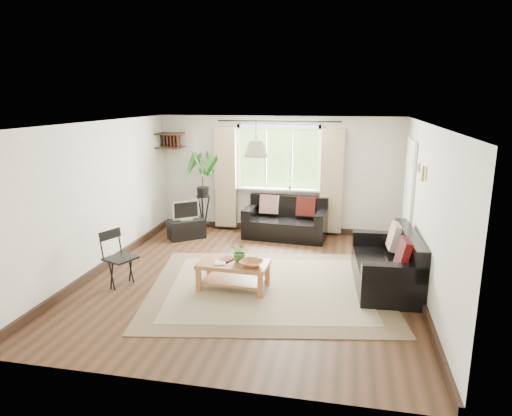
% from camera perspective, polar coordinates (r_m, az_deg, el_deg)
% --- Properties ---
extents(floor, '(5.50, 5.50, 0.00)m').
position_cam_1_polar(floor, '(7.20, -0.64, -8.90)').
color(floor, black).
rests_on(floor, ground).
extents(ceiling, '(5.50, 5.50, 0.00)m').
position_cam_1_polar(ceiling, '(6.66, -0.69, 10.56)').
color(ceiling, white).
rests_on(ceiling, floor).
extents(wall_back, '(5.00, 0.02, 2.40)m').
position_cam_1_polar(wall_back, '(9.48, 2.82, 4.17)').
color(wall_back, silver).
rests_on(wall_back, floor).
extents(wall_front, '(5.00, 0.02, 2.40)m').
position_cam_1_polar(wall_front, '(4.29, -8.44, -7.80)').
color(wall_front, silver).
rests_on(wall_front, floor).
extents(wall_left, '(0.02, 5.50, 2.40)m').
position_cam_1_polar(wall_left, '(7.73, -19.10, 1.26)').
color(wall_left, silver).
rests_on(wall_left, floor).
extents(wall_right, '(0.02, 5.50, 2.40)m').
position_cam_1_polar(wall_right, '(6.77, 20.49, -0.54)').
color(wall_right, silver).
rests_on(wall_right, floor).
extents(rug, '(3.92, 3.52, 0.02)m').
position_cam_1_polar(rug, '(6.89, 1.54, -9.85)').
color(rug, beige).
rests_on(rug, floor).
extents(window, '(2.50, 0.16, 2.16)m').
position_cam_1_polar(window, '(9.39, 2.81, 6.24)').
color(window, white).
rests_on(window, wall_back).
extents(door, '(0.06, 0.96, 2.06)m').
position_cam_1_polar(door, '(8.45, 18.48, 0.93)').
color(door, silver).
rests_on(door, wall_right).
extents(corner_shelf, '(0.50, 0.50, 0.34)m').
position_cam_1_polar(corner_shelf, '(9.75, -10.69, 8.30)').
color(corner_shelf, black).
rests_on(corner_shelf, wall_back).
extents(pendant_lamp, '(0.36, 0.36, 0.54)m').
position_cam_1_polar(pendant_lamp, '(7.07, -0.00, 7.90)').
color(pendant_lamp, beige).
rests_on(pendant_lamp, ceiling).
extents(wall_sconce, '(0.12, 0.12, 0.28)m').
position_cam_1_polar(wall_sconce, '(6.95, 19.92, 4.40)').
color(wall_sconce, beige).
rests_on(wall_sconce, wall_right).
extents(sofa_back, '(1.69, 0.95, 0.76)m').
position_cam_1_polar(sofa_back, '(9.17, 3.69, -1.40)').
color(sofa_back, black).
rests_on(sofa_back, floor).
extents(sofa_right, '(1.76, 0.97, 0.80)m').
position_cam_1_polar(sofa_right, '(7.08, 15.88, -6.36)').
color(sofa_right, black).
rests_on(sofa_right, floor).
extents(coffee_table, '(1.04, 0.60, 0.42)m').
position_cam_1_polar(coffee_table, '(6.79, -2.82, -8.44)').
color(coffee_table, brown).
rests_on(coffee_table, floor).
extents(table_plant, '(0.34, 0.32, 0.31)m').
position_cam_1_polar(table_plant, '(6.68, -1.98, -5.49)').
color(table_plant, '#32692A').
rests_on(table_plant, coffee_table).
extents(bowl, '(0.39, 0.39, 0.08)m').
position_cam_1_polar(bowl, '(6.54, -0.57, -6.95)').
color(bowl, '#985E34').
rests_on(bowl, coffee_table).
extents(book_a, '(0.21, 0.25, 0.02)m').
position_cam_1_polar(book_a, '(6.70, -5.21, -6.78)').
color(book_a, silver).
rests_on(book_a, coffee_table).
extents(book_b, '(0.25, 0.28, 0.02)m').
position_cam_1_polar(book_b, '(6.87, -4.22, -6.23)').
color(book_b, brown).
rests_on(book_b, coffee_table).
extents(tv_stand, '(0.80, 0.74, 0.38)m').
position_cam_1_polar(tv_stand, '(9.27, -8.69, -2.61)').
color(tv_stand, black).
rests_on(tv_stand, floor).
extents(tv, '(0.54, 0.47, 0.41)m').
position_cam_1_polar(tv, '(9.17, -8.78, -0.23)').
color(tv, '#A5A5AA').
rests_on(tv, tv_stand).
extents(palm_stand, '(0.77, 0.77, 1.68)m').
position_cam_1_polar(palm_stand, '(9.52, -6.65, 1.93)').
color(palm_stand, black).
rests_on(palm_stand, floor).
extents(folding_chair, '(0.57, 0.57, 0.84)m').
position_cam_1_polar(folding_chair, '(7.10, -16.58, -6.16)').
color(folding_chair, black).
rests_on(folding_chair, floor).
extents(sill_plant, '(0.14, 0.10, 0.27)m').
position_cam_1_polar(sill_plant, '(9.35, 4.22, 3.18)').
color(sill_plant, '#2D6023').
rests_on(sill_plant, window).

